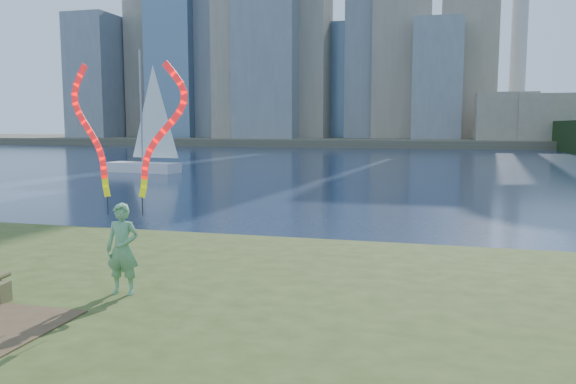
# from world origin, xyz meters

# --- Properties ---
(ground) EXTENTS (320.00, 320.00, 0.00)m
(ground) POSITION_xyz_m (0.00, 0.00, 0.00)
(ground) COLOR #1B2944
(ground) RESTS_ON ground
(grassy_knoll) EXTENTS (20.00, 18.00, 0.80)m
(grassy_knoll) POSITION_xyz_m (0.00, -2.30, 0.34)
(grassy_knoll) COLOR #354418
(grassy_knoll) RESTS_ON ground
(far_shore) EXTENTS (320.00, 40.00, 1.20)m
(far_shore) POSITION_xyz_m (0.00, 95.00, 0.60)
(far_shore) COLOR #504B3B
(far_shore) RESTS_ON ground
(woman_with_ribbons) EXTENTS (1.95, 0.40, 3.82)m
(woman_with_ribbons) POSITION_xyz_m (-0.56, -0.78, 2.27)
(woman_with_ribbons) COLOR #197E24
(woman_with_ribbons) RESTS_ON grassy_knoll
(sailboat) EXTENTS (5.85, 2.48, 8.78)m
(sailboat) POSITION_xyz_m (-16.17, 28.26, 1.51)
(sailboat) COLOR white
(sailboat) RESTS_ON ground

